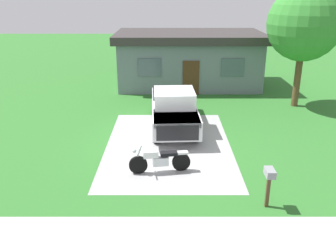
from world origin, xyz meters
TOP-DOWN VIEW (x-y plane):
  - ground_plane at (0.00, 0.00)m, footprint 80.00×80.00m
  - driveway_pad at (0.00, 0.00)m, footprint 5.18×7.84m
  - sidewalk_strip at (0.00, -6.00)m, footprint 36.00×1.80m
  - motorcycle at (-0.32, -2.33)m, footprint 2.20×0.71m
  - pickup_truck at (0.24, 2.27)m, footprint 2.24×5.70m
  - mailbox at (2.97, -4.55)m, footprint 0.26×0.48m
  - shade_tree at (7.09, 5.55)m, footprint 3.87×3.87m
  - neighbor_house at (1.38, 10.35)m, footprint 9.60×5.60m

SIDE VIEW (x-z plane):
  - ground_plane at x=0.00m, z-range 0.00..0.00m
  - driveway_pad at x=0.00m, z-range 0.00..0.01m
  - sidewalk_strip at x=0.00m, z-range 0.00..0.01m
  - motorcycle at x=-0.32m, z-range -0.07..1.02m
  - pickup_truck at x=0.24m, z-range 0.00..1.90m
  - mailbox at x=2.97m, z-range 0.35..1.61m
  - neighbor_house at x=1.38m, z-range 0.04..3.54m
  - shade_tree at x=7.09m, z-range 1.24..7.64m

